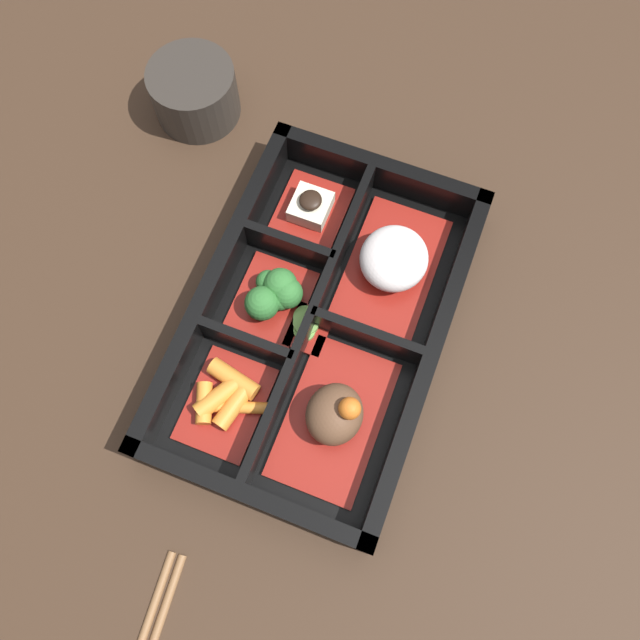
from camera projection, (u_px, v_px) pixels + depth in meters
ground_plane at (320, 329)px, 0.58m from camera, size 3.00×3.00×0.00m
bento_base at (320, 327)px, 0.57m from camera, size 0.34×0.22×0.01m
bento_rim at (317, 320)px, 0.55m from camera, size 0.34×0.22×0.04m
bowl_rice at (393, 261)px, 0.57m from camera, size 0.13×0.08×0.04m
bowl_stew at (335, 416)px, 0.52m from camera, size 0.13×0.08×0.06m
bowl_tofu at (311, 209)px, 0.60m from camera, size 0.08×0.06×0.03m
bowl_greens at (275, 294)px, 0.56m from camera, size 0.08×0.06×0.04m
bowl_carrots at (226, 400)px, 0.54m from camera, size 0.09×0.07×0.02m
bowl_pickles at (307, 326)px, 0.56m from camera, size 0.04×0.04×0.01m
tea_cup at (194, 91)px, 0.63m from camera, size 0.09×0.09×0.06m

